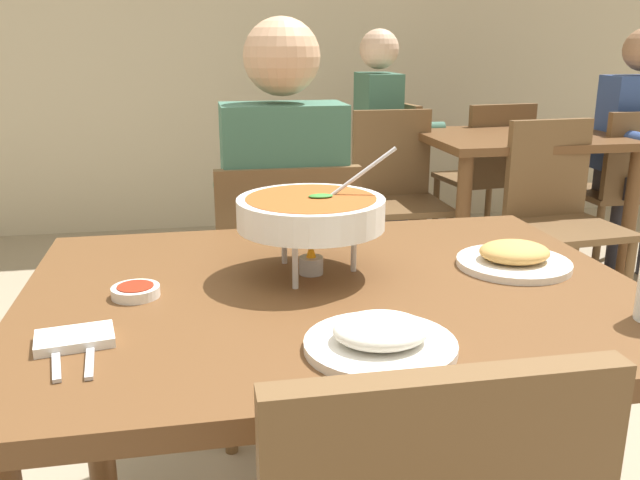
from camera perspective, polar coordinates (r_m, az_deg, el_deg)
The scene contains 19 objects.
cafe_rear_partition at distance 4.64m, azimuth -7.97°, elevation 19.61°, with size 10.00×0.10×3.00m, color beige.
dining_table_main at distance 1.37m, azimuth 1.18°, elevation -8.52°, with size 1.20×0.91×0.78m.
chair_diner_main at distance 2.10m, azimuth -2.99°, elevation -3.86°, with size 0.44×0.44×0.90m.
diner_main at distance 2.06m, azimuth -3.22°, elevation 2.61°, with size 0.40×0.45×1.31m.
curry_bowl at distance 1.35m, azimuth -0.77°, elevation 2.30°, with size 0.33×0.30×0.26m.
rice_plate at distance 1.05m, azimuth 5.17°, elevation -8.29°, with size 0.24×0.24×0.06m.
appetizer_plate at distance 1.48m, azimuth 16.18°, elevation -1.46°, with size 0.24×0.24×0.06m.
sauce_dish at distance 1.31m, azimuth -15.42°, elevation -4.21°, with size 0.09×0.09×0.02m.
napkin_folded at distance 1.15m, azimuth -20.15°, elevation -7.89°, with size 0.12×0.08×0.02m, color white.
fork_utensil at distance 1.11m, azimuth -21.56°, elevation -9.16°, with size 0.01×0.17×0.01m, color silver.
spoon_utensil at distance 1.10m, azimuth -18.96°, elevation -9.09°, with size 0.01×0.17×0.01m, color silver.
dining_table_far at distance 3.67m, azimuth 16.61°, elevation 6.40°, with size 1.00×0.80×0.78m.
chair_bg_left at distance 3.97m, azimuth 5.50°, elevation 5.86°, with size 0.50×0.50×0.90m.
chair_bg_middle at distance 3.96m, azimuth 24.58°, elevation 4.42°, with size 0.44×0.44×0.90m.
chair_bg_right at distance 3.25m, azimuth 19.58°, elevation 2.60°, with size 0.48×0.48×0.90m.
chair_bg_corner at distance 3.52m, azimuth 6.51°, elevation 4.46°, with size 0.44×0.44×0.90m.
chair_bg_window at distance 4.13m, azimuth 14.19°, elevation 5.86°, with size 0.49×0.49×0.90m.
patron_bg_left at distance 3.93m, azimuth 5.45°, elevation 9.24°, with size 0.45×0.40×1.31m.
patron_bg_middle at distance 3.99m, azimuth 25.43°, elevation 7.85°, with size 0.40×0.45×1.31m.
Camera 1 is at (-0.26, -1.21, 1.24)m, focal length 37.59 mm.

